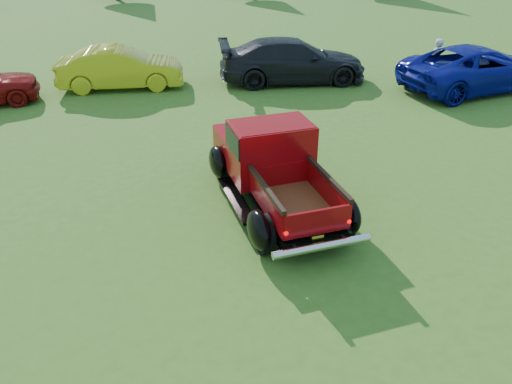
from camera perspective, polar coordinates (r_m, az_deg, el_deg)
ground at (r=8.94m, az=-0.13°, el=-6.78°), size 120.00×120.00×0.00m
pickup_truck at (r=10.21m, az=1.68°, el=3.27°), size 2.48×4.63×1.66m
show_car_yellow at (r=17.99m, az=-15.20°, el=13.51°), size 4.25×1.75×1.37m
show_car_grey at (r=18.16m, az=4.20°, el=14.76°), size 5.31×2.57×1.49m
show_car_blue at (r=18.72m, az=23.93°, el=12.81°), size 5.62×3.33×1.47m
spectator at (r=18.82m, az=19.74°, el=13.83°), size 0.68×0.61×1.57m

